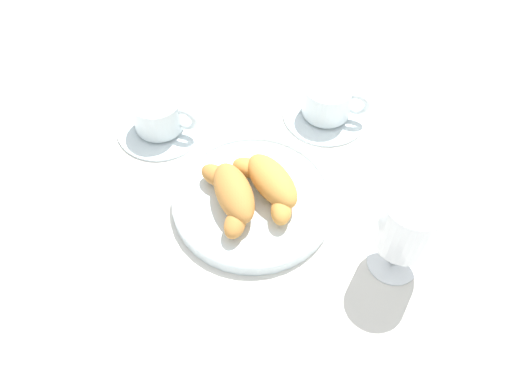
{
  "coord_description": "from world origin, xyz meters",
  "views": [
    {
      "loc": [
        -0.44,
        0.0,
        0.64
      ],
      "look_at": [
        -0.0,
        -0.02,
        0.03
      ],
      "focal_mm": 38.57,
      "sensor_mm": 36.0,
      "label": 1
    }
  ],
  "objects_px": {
    "croissant_small": "(235,194)",
    "juice_glass_left": "(412,224)",
    "coffee_cup_near": "(330,103)",
    "coffee_cup_far": "(162,117)",
    "croissant_large": "(273,183)",
    "pastry_plate": "(256,200)"
  },
  "relations": [
    {
      "from": "croissant_large",
      "to": "coffee_cup_near",
      "type": "xyz_separation_m",
      "value": [
        0.16,
        -0.1,
        -0.01
      ]
    },
    {
      "from": "pastry_plate",
      "to": "coffee_cup_far",
      "type": "bearing_deg",
      "value": 42.05
    },
    {
      "from": "croissant_large",
      "to": "croissant_small",
      "type": "relative_size",
      "value": 0.93
    },
    {
      "from": "juice_glass_left",
      "to": "croissant_large",
      "type": "bearing_deg",
      "value": 54.99
    },
    {
      "from": "croissant_large",
      "to": "juice_glass_left",
      "type": "distance_m",
      "value": 0.2
    },
    {
      "from": "croissant_small",
      "to": "coffee_cup_far",
      "type": "distance_m",
      "value": 0.19
    },
    {
      "from": "croissant_large",
      "to": "coffee_cup_near",
      "type": "distance_m",
      "value": 0.19
    },
    {
      "from": "pastry_plate",
      "to": "croissant_small",
      "type": "relative_size",
      "value": 1.73
    },
    {
      "from": "pastry_plate",
      "to": "coffee_cup_near",
      "type": "relative_size",
      "value": 1.67
    },
    {
      "from": "coffee_cup_far",
      "to": "juice_glass_left",
      "type": "height_order",
      "value": "juice_glass_left"
    },
    {
      "from": "croissant_small",
      "to": "croissant_large",
      "type": "bearing_deg",
      "value": -72.78
    },
    {
      "from": "croissant_large",
      "to": "croissant_small",
      "type": "xyz_separation_m",
      "value": [
        -0.02,
        0.05,
        0.0
      ]
    },
    {
      "from": "juice_glass_left",
      "to": "coffee_cup_near",
      "type": "bearing_deg",
      "value": 11.35
    },
    {
      "from": "coffee_cup_near",
      "to": "juice_glass_left",
      "type": "height_order",
      "value": "juice_glass_left"
    },
    {
      "from": "croissant_small",
      "to": "coffee_cup_near",
      "type": "bearing_deg",
      "value": -41.04
    },
    {
      "from": "croissant_large",
      "to": "croissant_small",
      "type": "bearing_deg",
      "value": 107.22
    },
    {
      "from": "croissant_small",
      "to": "juice_glass_left",
      "type": "bearing_deg",
      "value": -113.93
    },
    {
      "from": "pastry_plate",
      "to": "croissant_small",
      "type": "bearing_deg",
      "value": 107.83
    },
    {
      "from": "coffee_cup_near",
      "to": "juice_glass_left",
      "type": "bearing_deg",
      "value": -168.65
    },
    {
      "from": "coffee_cup_far",
      "to": "juice_glass_left",
      "type": "distance_m",
      "value": 0.41
    },
    {
      "from": "pastry_plate",
      "to": "coffee_cup_far",
      "type": "height_order",
      "value": "coffee_cup_far"
    },
    {
      "from": "croissant_large",
      "to": "coffee_cup_near",
      "type": "bearing_deg",
      "value": -32.22
    }
  ]
}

